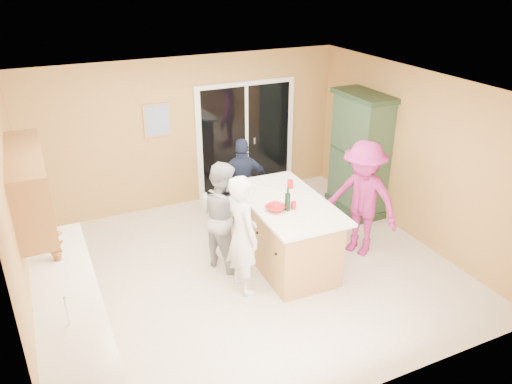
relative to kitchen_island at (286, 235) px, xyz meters
name	(u,v)px	position (x,y,z in m)	size (l,w,h in m)	color
floor	(249,270)	(-0.55, 0.05, -0.47)	(5.50, 5.50, 0.00)	white
ceiling	(248,88)	(-0.55, 0.05, 2.13)	(5.50, 5.00, 0.10)	white
wall_back	(190,133)	(-0.55, 2.55, 0.83)	(5.50, 0.10, 2.60)	#DFBA5C
wall_front	(362,290)	(-0.55, -2.45, 0.83)	(5.50, 0.10, 2.60)	#DFBA5C
wall_left	(22,230)	(-3.30, 0.05, 0.83)	(0.10, 5.00, 2.60)	#DFBA5C
wall_right	(413,155)	(2.20, 0.05, 0.83)	(0.10, 5.00, 2.60)	#DFBA5C
left_cabinet_run	(73,341)	(-3.00, -1.00, -0.01)	(0.65, 3.05, 1.24)	#AA7E42
upper_cabinets	(30,186)	(-3.13, -0.15, 1.41)	(0.35, 1.60, 0.75)	#AA7E42
sliding_door	(246,139)	(0.50, 2.51, 0.58)	(1.90, 0.07, 2.10)	white
framed_picture	(157,120)	(-1.10, 2.53, 1.13)	(0.46, 0.04, 0.56)	tan
kitchen_island	(286,235)	(0.00, 0.00, 0.00)	(1.09, 1.93, 1.00)	#AA7E42
green_hutch	(359,155)	(1.94, 1.03, 0.54)	(0.60, 1.13, 2.08)	#203420
woman_white	(242,235)	(-0.80, -0.30, 0.35)	(0.60, 0.39, 1.64)	silver
woman_grey	(222,215)	(-0.82, 0.37, 0.32)	(0.76, 0.60, 1.57)	#AEAEB1
woman_navy	(243,183)	(-0.08, 1.33, 0.28)	(0.87, 0.36, 1.49)	#191E39
woman_magenta	(362,199)	(1.15, -0.17, 0.40)	(1.13, 0.65, 1.75)	#9B2268
serving_bowl	(276,208)	(-0.27, -0.19, 0.56)	(0.27, 0.27, 0.07)	red
tulip_vase	(55,245)	(-3.00, -0.15, 0.67)	(0.21, 0.14, 0.40)	red
tumbler_near	(290,184)	(0.24, 0.35, 0.59)	(0.09, 0.09, 0.12)	red
tumbler_far	(294,205)	(-0.04, -0.25, 0.58)	(0.07, 0.07, 0.10)	red
wine_bottle	(288,201)	(-0.13, -0.25, 0.66)	(0.08, 0.08, 0.33)	black
white_plate	(282,187)	(0.13, 0.41, 0.54)	(0.24, 0.24, 0.02)	silver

